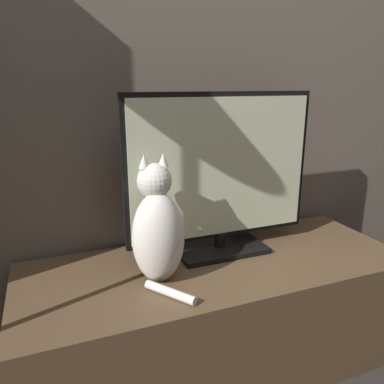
{
  "coord_description": "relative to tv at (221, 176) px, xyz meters",
  "views": [
    {
      "loc": [
        -0.56,
        -0.24,
        1.08
      ],
      "look_at": [
        -0.09,
        0.93,
        0.72
      ],
      "focal_mm": 35.0,
      "sensor_mm": 36.0,
      "label": 1
    }
  ],
  "objects": [
    {
      "name": "wall_back",
      "position": [
        -0.05,
        0.22,
        0.55
      ],
      "size": [
        4.8,
        0.05,
        2.6
      ],
      "color": "#60564C",
      "rests_on": "ground_plane"
    },
    {
      "name": "tv_stand",
      "position": [
        -0.05,
        -0.1,
        -0.53
      ],
      "size": [
        1.44,
        0.55,
        0.44
      ],
      "color": "brown",
      "rests_on": "ground_plane"
    },
    {
      "name": "tv",
      "position": [
        0.0,
        0.0,
        0.0
      ],
      "size": [
        0.75,
        0.21,
        0.62
      ],
      "color": "black",
      "rests_on": "tv_stand"
    },
    {
      "name": "cat",
      "position": [
        -0.29,
        -0.13,
        -0.13
      ],
      "size": [
        0.18,
        0.29,
        0.43
      ],
      "rotation": [
        0.0,
        0.0,
        0.01
      ],
      "color": "silver",
      "rests_on": "tv_stand"
    }
  ]
}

